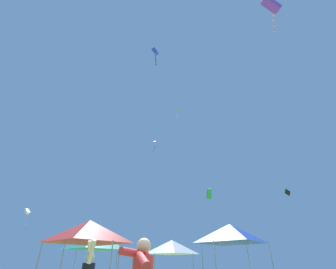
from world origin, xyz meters
name	(u,v)px	position (x,y,z in m)	size (l,w,h in m)	color
canopy_tent_white	(172,247)	(1.38, 12.59, 2.50)	(2.75, 2.75, 2.95)	#9E9EA3
canopy_tent_blue	(231,233)	(4.75, 9.78, 3.10)	(3.41, 3.41, 3.65)	#9E9EA3
canopy_tent_red	(88,231)	(-3.13, 6.78, 2.79)	(3.07, 3.07, 3.28)	#9E9EA3
canopy_tent_teal	(94,241)	(-3.66, 10.97, 2.70)	(2.98, 2.98, 3.18)	#9E9EA3
kite_purple_box	(271,6)	(8.48, 4.43, 18.80)	(1.54, 0.97, 3.32)	purple
kite_blue_box	(155,52)	(-0.36, 16.22, 26.85)	(1.09, 0.95, 2.92)	blue
kite_green_box	(209,194)	(6.72, 21.08, 8.69)	(0.52, 0.94, 1.24)	green
kite_magenta_diamond	(156,142)	(0.31, 25.16, 17.53)	(0.74, 0.98, 1.91)	#D6389E
kite_lime_delta	(178,111)	(4.38, 29.25, 26.63)	(1.32, 1.43, 2.38)	#75D138
kite_white_box	(27,212)	(-16.82, 28.27, 7.62)	(1.00, 0.87, 2.12)	white
kite_black_diamond	(288,193)	(17.92, 23.14, 9.59)	(0.73, 0.74, 1.66)	black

